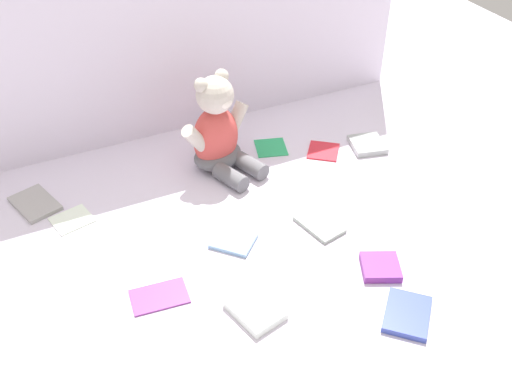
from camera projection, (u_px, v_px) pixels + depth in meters
name	position (u px, v px, depth m)	size (l,w,h in m)	color
ground_plane	(239.00, 201.00, 1.66)	(3.20, 3.20, 0.00)	silver
backdrop_drape	(177.00, 30.00, 1.77)	(1.51, 0.03, 0.66)	silver
teddy_bear	(218.00, 134.00, 1.73)	(0.24, 0.25, 0.29)	#D84C47
book_case_0	(233.00, 241.00, 1.53)	(0.09, 0.10, 0.01)	#7FAAD3
book_case_1	(159.00, 296.00, 1.38)	(0.08, 0.13, 0.01)	#8C3993
book_case_2	(367.00, 145.00, 1.87)	(0.10, 0.11, 0.02)	#9FA5A3
book_case_3	(380.00, 267.00, 1.45)	(0.09, 0.09, 0.02)	#81308D
book_case_4	(319.00, 225.00, 1.58)	(0.08, 0.13, 0.01)	#929E93
book_case_5	(323.00, 150.00, 1.85)	(0.09, 0.10, 0.01)	red
book_case_6	(271.00, 147.00, 1.87)	(0.09, 0.10, 0.01)	#26A25D
book_case_7	(72.00, 219.00, 1.60)	(0.09, 0.10, 0.01)	white
book_case_8	(35.00, 204.00, 1.65)	(0.09, 0.14, 0.01)	#A09E9A
book_case_9	(407.00, 314.00, 1.34)	(0.10, 0.13, 0.02)	#394BAA
book_case_10	(255.00, 310.00, 1.34)	(0.09, 0.12, 0.02)	silver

